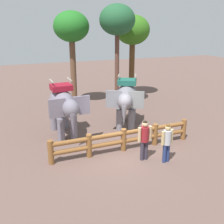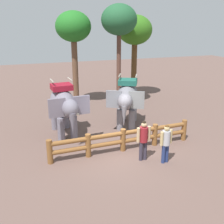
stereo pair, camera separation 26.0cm
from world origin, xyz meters
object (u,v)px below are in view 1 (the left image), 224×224
log_fence (124,138)px  elephant_center (127,98)px  elephant_near_left (63,105)px  tree_far_left (133,32)px  tourist_man_in_blue (145,137)px  tourist_woman_in_black (167,141)px  tree_far_right (117,22)px  tree_back_center (71,29)px

log_fence → elephant_center: bearing=63.6°
elephant_near_left → tree_far_left: bearing=41.3°
elephant_near_left → elephant_center: size_ratio=1.00×
elephant_near_left → tourist_man_in_blue: elephant_near_left is taller
elephant_near_left → tourist_woman_in_black: size_ratio=2.02×
log_fence → elephant_near_left: 3.57m
log_fence → tourist_woman_in_black: 2.05m
elephant_center → tourist_woman_in_black: size_ratio=2.01×
tourist_woman_in_black → tree_far_right: 9.39m
elephant_near_left → tree_far_left: 9.20m
tree_back_center → log_fence: bearing=-87.2°
tree_far_left → tree_back_center: bearing=-173.3°
elephant_near_left → tree_far_right: (4.47, 3.81, 4.00)m
tree_far_right → elephant_center: bearing=-104.5°
tourist_man_in_blue → tree_far_left: size_ratio=0.29×
tourist_woman_in_black → tree_far_left: tree_far_left is taller
tourist_woman_in_black → tree_back_center: 10.40m
log_fence → tree_far_left: 10.33m
elephant_near_left → tourist_woman_in_black: (3.38, -4.27, -0.66)m
elephant_center → tourist_man_in_blue: (-0.89, -3.82, -0.60)m
tree_far_left → elephant_near_left: bearing=-138.7°
tourist_woman_in_black → tourist_man_in_blue: tourist_man_in_blue is taller
tourist_man_in_blue → tree_back_center: tree_back_center is taller
tree_far_right → tree_far_left: bearing=43.0°
elephant_near_left → tourist_man_in_blue: bearing=-55.2°
elephant_center → tourist_man_in_blue: 3.97m
elephant_near_left → tree_back_center: tree_back_center is taller
elephant_center → tourist_woman_in_black: 4.38m
tree_far_left → tree_back_center: tree_back_center is taller
tree_far_right → elephant_near_left: bearing=-139.5°
tourist_woman_in_black → tree_back_center: (-1.61, 9.38, 4.19)m
elephant_near_left → elephant_center: 3.50m
log_fence → elephant_near_left: elephant_near_left is taller
elephant_near_left → elephant_center: elephant_near_left is taller
elephant_center → tourist_man_in_blue: bearing=-103.1°
elephant_near_left → tourist_man_in_blue: size_ratio=1.92×
tree_far_left → tree_back_center: 4.72m
tourist_man_in_blue → tree_far_right: tree_far_right is taller
elephant_center → tourist_woman_in_black: bearing=-91.6°
log_fence → tree_far_right: size_ratio=1.01×
log_fence → tourist_man_in_blue: 1.26m
tree_far_left → elephant_center: bearing=-117.8°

